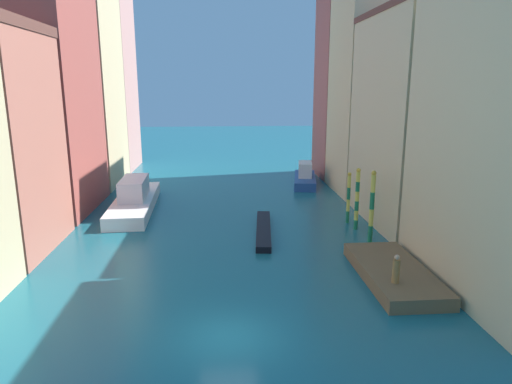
% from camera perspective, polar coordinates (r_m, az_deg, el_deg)
% --- Properties ---
extents(ground_plane, '(154.00, 154.00, 0.00)m').
position_cam_1_polar(ground_plane, '(42.69, -4.09, -0.63)').
color(ground_plane, '#196070').
extents(building_left_2, '(6.73, 10.60, 20.45)m').
position_cam_1_polar(building_left_2, '(40.77, -25.26, 12.05)').
color(building_left_2, '#B25147').
rests_on(building_left_2, ground).
extents(building_left_3, '(6.73, 9.75, 20.20)m').
position_cam_1_polar(building_left_3, '(50.81, -21.05, 12.28)').
color(building_left_3, beige).
rests_on(building_left_3, ground).
extents(building_left_4, '(6.73, 8.54, 22.60)m').
position_cam_1_polar(building_left_4, '(59.59, -18.67, 13.63)').
color(building_left_4, tan).
rests_on(building_left_4, ground).
extents(building_right_1, '(6.73, 11.88, 15.60)m').
position_cam_1_polar(building_right_1, '(35.78, 19.58, 8.65)').
color(building_right_1, beige).
rests_on(building_right_1, ground).
extents(building_right_2, '(6.73, 8.62, 22.41)m').
position_cam_1_polar(building_right_2, '(45.35, 14.56, 14.11)').
color(building_right_2, beige).
rests_on(building_right_2, ground).
extents(building_right_3, '(6.73, 7.23, 21.70)m').
position_cam_1_polar(building_right_3, '(52.97, 11.70, 13.68)').
color(building_right_3, '#B25147').
rests_on(building_right_3, ground).
extents(waterfront_dock, '(3.34, 7.80, 0.71)m').
position_cam_1_polar(waterfront_dock, '(25.87, 16.93, -9.74)').
color(waterfront_dock, brown).
rests_on(waterfront_dock, ground).
extents(person_on_dock, '(0.36, 0.36, 1.46)m').
position_cam_1_polar(person_on_dock, '(23.58, 17.25, -9.35)').
color(person_on_dock, olive).
rests_on(person_on_dock, waterfront_dock).
extents(mooring_pole_0, '(0.33, 0.33, 4.88)m').
position_cam_1_polar(mooring_pole_0, '(30.66, 14.40, -1.75)').
color(mooring_pole_0, '#197247').
rests_on(mooring_pole_0, ground).
extents(mooring_pole_1, '(0.32, 0.32, 4.53)m').
position_cam_1_polar(mooring_pole_1, '(33.26, 12.62, -0.80)').
color(mooring_pole_1, '#197247').
rests_on(mooring_pole_1, ground).
extents(mooring_pole_2, '(0.28, 0.28, 3.92)m').
position_cam_1_polar(mooring_pole_2, '(34.84, 11.58, -0.65)').
color(mooring_pole_2, '#197247').
rests_on(mooring_pole_2, ground).
extents(vaporetto_white, '(3.53, 12.61, 2.65)m').
position_cam_1_polar(vaporetto_white, '(39.53, -15.05, -0.85)').
color(vaporetto_white, white).
rests_on(vaporetto_white, ground).
extents(gondola_black, '(1.75, 8.34, 0.43)m').
position_cam_1_polar(gondola_black, '(32.26, 0.95, -4.79)').
color(gondola_black, black).
rests_on(gondola_black, ground).
extents(motorboat_0, '(3.41, 7.74, 2.38)m').
position_cam_1_polar(motorboat_0, '(48.15, 6.19, 1.89)').
color(motorboat_0, '#234C93').
rests_on(motorboat_0, ground).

